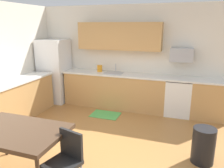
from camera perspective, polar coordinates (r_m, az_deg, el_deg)
name	(u,v)px	position (r m, az deg, el deg)	size (l,w,h in m)	color
ground_plane	(94,152)	(4.14, -4.75, -16.98)	(12.00, 12.00, 0.00)	#9E6B38
wall_back	(132,57)	(6.09, 5.13, 6.98)	(5.80, 0.10, 2.70)	silver
cabinet_run_back	(114,91)	(6.06, 0.63, -1.73)	(2.74, 0.60, 0.90)	tan
cabinet_run_back_right	(209,100)	(5.79, 23.56, -3.80)	(0.81, 0.60, 0.90)	tan
cabinet_run_left	(18,100)	(5.76, -22.93, -3.84)	(0.60, 2.00, 0.90)	tan
countertop_back	(128,75)	(5.83, 4.19, 2.35)	(4.80, 0.64, 0.04)	silver
countertop_left	(16,81)	(5.63, -23.41, 0.69)	(0.64, 2.00, 0.04)	silver
upper_cabinets_back	(119,36)	(5.91, 1.84, 12.14)	(2.20, 0.34, 0.70)	tan
refrigerator	(55,71)	(6.66, -14.46, 3.25)	(0.76, 0.70, 1.79)	white
oven_range	(178,97)	(5.77, 16.58, -3.17)	(0.60, 0.60, 0.91)	white
microwave	(182,55)	(5.65, 17.42, 7.17)	(0.54, 0.36, 0.32)	#9EA0A5
sink_basin	(114,75)	(5.95, 0.42, 2.26)	(0.48, 0.40, 0.14)	#A5A8AD
sink_faucet	(116,68)	(6.09, 0.97, 4.08)	(0.02, 0.02, 0.24)	#B2B5BA
dining_table	(16,134)	(3.49, -23.31, -11.56)	(1.40, 0.90, 0.76)	#422D1E
chair_near_table	(66,158)	(3.11, -11.73, -18.09)	(0.49, 0.49, 0.85)	black
trash_bin	(203,145)	(4.01, 22.33, -14.34)	(0.36, 0.36, 0.60)	black
floor_mat	(105,115)	(5.64, -1.72, -7.84)	(0.70, 0.50, 0.01)	#4CA54C
kettle	(100,69)	(6.12, -3.16, 3.91)	(0.14, 0.14, 0.20)	orange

